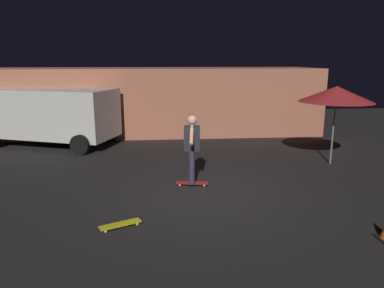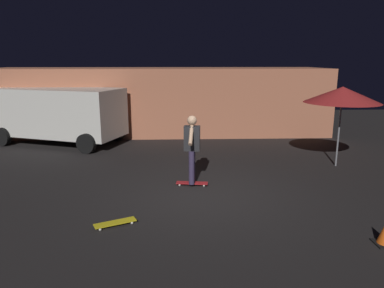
{
  "view_description": "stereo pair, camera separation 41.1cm",
  "coord_description": "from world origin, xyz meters",
  "px_view_note": "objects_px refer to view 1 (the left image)",
  "views": [
    {
      "loc": [
        -0.93,
        -7.75,
        3.03
      ],
      "look_at": [
        -0.2,
        0.63,
        1.05
      ],
      "focal_mm": 33.6,
      "sensor_mm": 36.0,
      "label": 1
    },
    {
      "loc": [
        -0.52,
        -7.78,
        3.03
      ],
      "look_at": [
        -0.2,
        0.63,
        1.05
      ],
      "focal_mm": 33.6,
      "sensor_mm": 36.0,
      "label": 2
    }
  ],
  "objects_px": {
    "parked_van": "(50,113)",
    "patio_umbrella": "(336,94)",
    "skateboard_spare": "(120,224)",
    "skater": "(192,145)",
    "skateboard_ridden": "(192,183)"
  },
  "relations": [
    {
      "from": "parked_van",
      "to": "patio_umbrella",
      "type": "relative_size",
      "value": 2.16
    },
    {
      "from": "skateboard_spare",
      "to": "skater",
      "type": "height_order",
      "value": "skater"
    },
    {
      "from": "patio_umbrella",
      "to": "skateboard_spare",
      "type": "distance_m",
      "value": 7.15
    },
    {
      "from": "skateboard_ridden",
      "to": "skater",
      "type": "relative_size",
      "value": 0.48
    },
    {
      "from": "skateboard_spare",
      "to": "skater",
      "type": "xyz_separation_m",
      "value": [
        1.53,
        2.16,
        0.98
      ]
    },
    {
      "from": "parked_van",
      "to": "patio_umbrella",
      "type": "distance_m",
      "value": 9.59
    },
    {
      "from": "patio_umbrella",
      "to": "skater",
      "type": "bearing_deg",
      "value": -160.58
    },
    {
      "from": "parked_van",
      "to": "skateboard_ridden",
      "type": "xyz_separation_m",
      "value": [
        4.69,
        -4.8,
        -1.11
      ]
    },
    {
      "from": "skateboard_ridden",
      "to": "skater",
      "type": "distance_m",
      "value": 0.98
    },
    {
      "from": "skateboard_ridden",
      "to": "skateboard_spare",
      "type": "relative_size",
      "value": 1.01
    },
    {
      "from": "skateboard_spare",
      "to": "patio_umbrella",
      "type": "bearing_deg",
      "value": 32.33
    },
    {
      "from": "patio_umbrella",
      "to": "skater",
      "type": "height_order",
      "value": "patio_umbrella"
    },
    {
      "from": "skateboard_ridden",
      "to": "skateboard_spare",
      "type": "bearing_deg",
      "value": -125.2
    },
    {
      "from": "patio_umbrella",
      "to": "skateboard_spare",
      "type": "height_order",
      "value": "patio_umbrella"
    },
    {
      "from": "parked_van",
      "to": "skateboard_spare",
      "type": "relative_size",
      "value": 6.27
    }
  ]
}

